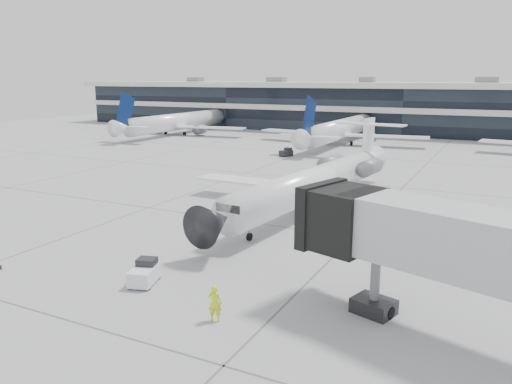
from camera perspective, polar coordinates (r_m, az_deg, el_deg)
The scene contains 9 objects.
ground at distance 43.32m, azimuth -1.78°, elevation -3.33°, with size 220.00×220.00×0.00m, color #969699.
terminal at distance 120.41m, azimuth 17.37°, elevation 8.91°, with size 170.00×22.00×10.00m, color black.
bg_jet_left at distance 112.85m, azimuth -8.63°, elevation 6.57°, with size 32.00×40.00×9.60m, color white, non-canonical shape.
bg_jet_center at distance 96.45m, azimuth 9.74°, elevation 5.48°, with size 32.00×40.00×9.60m, color white, non-canonical shape.
regional_jet at distance 47.14m, azimuth 6.93°, elevation 1.20°, with size 26.61×33.22×7.67m.
ramp_worker at distance 25.91m, azimuth -4.73°, elevation -12.54°, with size 0.71×0.47×1.95m, color #D8F81A.
baggage_tug at distance 31.09m, azimuth -12.62°, elevation -9.04°, with size 1.92×2.53×1.42m.
traffic_cone at distance 53.80m, azimuth 5.19°, elevation 0.12°, with size 0.43×0.43×0.54m.
far_tug at distance 79.42m, azimuth 3.49°, elevation 4.53°, with size 1.89×2.39×1.33m.
Camera 1 is at (19.89, -36.54, 12.07)m, focal length 35.00 mm.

